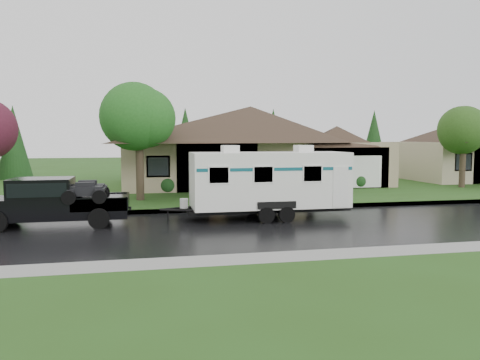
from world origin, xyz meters
name	(u,v)px	position (x,y,z in m)	size (l,w,h in m)	color
ground	(279,217)	(0.00, 0.00, 0.00)	(140.00, 140.00, 0.00)	#294D18
road	(294,225)	(0.00, -2.00, 0.01)	(140.00, 8.00, 0.01)	black
curb	(266,208)	(0.00, 2.25, 0.07)	(140.00, 0.50, 0.15)	gray
lawn	(221,183)	(0.00, 15.00, 0.07)	(140.00, 26.00, 0.15)	#294D18
house_main	(255,136)	(2.29, 13.84, 3.59)	(19.44, 10.80, 6.90)	tan
tree_left_green	(139,119)	(-5.91, 6.01, 4.44)	(3.73, 3.73, 6.18)	#382B1E
tree_right_green	(464,129)	(15.28, 8.27, 4.08)	(3.42, 3.42, 5.67)	#382B1E
shrub_row	(267,182)	(2.00, 9.30, 0.65)	(13.60, 1.00, 1.00)	#143814
pickup_truck	(50,201)	(-9.32, -0.21, 1.01)	(5.65, 2.15, 1.88)	black
travel_trailer	(269,180)	(-0.51, -0.21, 1.66)	(6.97, 2.45, 3.13)	white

